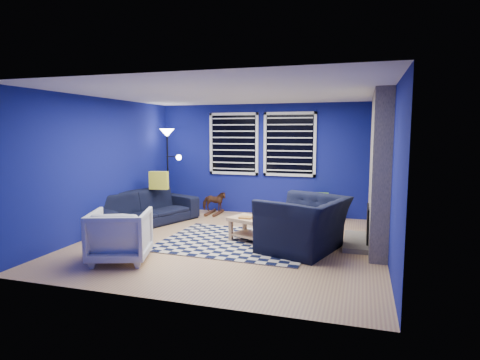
% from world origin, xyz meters
% --- Properties ---
extents(floor, '(5.00, 5.00, 0.00)m').
position_xyz_m(floor, '(0.00, 0.00, 0.00)').
color(floor, tan).
rests_on(floor, ground).
extents(ceiling, '(5.00, 5.00, 0.00)m').
position_xyz_m(ceiling, '(0.00, 0.00, 2.50)').
color(ceiling, white).
rests_on(ceiling, wall_back).
extents(wall_back, '(5.00, 0.00, 5.00)m').
position_xyz_m(wall_back, '(0.00, 2.50, 1.25)').
color(wall_back, navy).
rests_on(wall_back, floor).
extents(wall_left, '(0.00, 5.00, 5.00)m').
position_xyz_m(wall_left, '(-2.50, 0.00, 1.25)').
color(wall_left, navy).
rests_on(wall_left, floor).
extents(wall_right, '(0.00, 5.00, 5.00)m').
position_xyz_m(wall_right, '(2.50, 0.00, 1.25)').
color(wall_right, navy).
rests_on(wall_right, floor).
extents(fireplace, '(0.65, 2.00, 2.50)m').
position_xyz_m(fireplace, '(2.36, 0.50, 1.20)').
color(fireplace, gray).
rests_on(fireplace, floor).
extents(window_left, '(1.17, 0.06, 1.42)m').
position_xyz_m(window_left, '(-0.75, 2.46, 1.60)').
color(window_left, black).
rests_on(window_left, wall_back).
extents(window_right, '(1.17, 0.06, 1.42)m').
position_xyz_m(window_right, '(0.55, 2.46, 1.60)').
color(window_right, black).
rests_on(window_right, wall_back).
extents(tv, '(0.07, 1.00, 0.58)m').
position_xyz_m(tv, '(2.45, 2.00, 1.40)').
color(tv, black).
rests_on(tv, wall_right).
extents(rug, '(2.58, 2.10, 0.02)m').
position_xyz_m(rug, '(0.10, 0.01, 0.01)').
color(rug, black).
rests_on(rug, floor).
extents(sofa, '(2.50, 1.69, 0.68)m').
position_xyz_m(sofa, '(-2.10, 0.69, 0.34)').
color(sofa, black).
rests_on(sofa, floor).
extents(armchair_big, '(1.60, 1.49, 0.85)m').
position_xyz_m(armchair_big, '(1.26, -0.14, 0.43)').
color(armchair_big, black).
rests_on(armchair_big, floor).
extents(armchair_bent, '(1.04, 1.05, 0.76)m').
position_xyz_m(armchair_bent, '(-1.23, -1.43, 0.38)').
color(armchair_bent, gray).
rests_on(armchair_bent, floor).
extents(rocking_horse, '(0.36, 0.58, 0.46)m').
position_xyz_m(rocking_horse, '(-1.10, 2.08, 0.30)').
color(rocking_horse, '#4B2618').
rests_on(rocking_horse, floor).
extents(coffee_table, '(0.99, 0.79, 0.44)m').
position_xyz_m(coffee_table, '(0.38, 0.10, 0.30)').
color(coffee_table, tan).
rests_on(coffee_table, rug).
extents(cabinet, '(0.66, 0.52, 0.57)m').
position_xyz_m(cabinet, '(1.27, 2.25, 0.25)').
color(cabinet, tan).
rests_on(cabinet, floor).
extents(floor_lamp, '(0.53, 0.33, 1.94)m').
position_xyz_m(floor_lamp, '(-2.13, 1.89, 1.59)').
color(floor_lamp, black).
rests_on(floor_lamp, floor).
extents(throw_pillow, '(0.41, 0.17, 0.38)m').
position_xyz_m(throw_pillow, '(-1.95, 1.08, 0.87)').
color(throw_pillow, yellow).
rests_on(throw_pillow, sofa).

